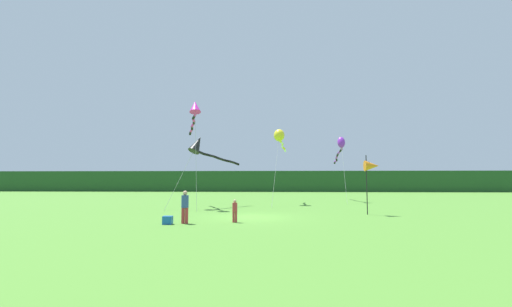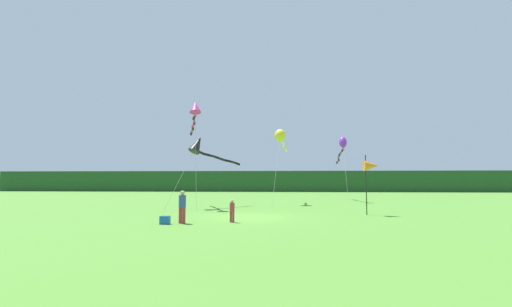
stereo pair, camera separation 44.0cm
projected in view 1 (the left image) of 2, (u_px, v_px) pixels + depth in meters
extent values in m
plane|color=#4C842D|center=(251.00, 217.00, 19.73)|extent=(120.00, 120.00, 0.00)
cube|color=#234C23|center=(267.00, 181.00, 64.68)|extent=(108.00, 3.87, 3.94)
cylinder|color=#B23338|center=(183.00, 216.00, 16.86)|extent=(0.17, 0.17, 0.80)
cylinder|color=#B23338|center=(187.00, 216.00, 16.85)|extent=(0.17, 0.17, 0.80)
cylinder|color=#334C8C|center=(185.00, 201.00, 16.91)|extent=(0.36, 0.36, 0.63)
sphere|color=tan|center=(185.00, 193.00, 16.95)|extent=(0.23, 0.23, 0.23)
cylinder|color=#B23338|center=(234.00, 217.00, 17.31)|extent=(0.12, 0.12, 0.57)
cylinder|color=#B23338|center=(236.00, 217.00, 17.30)|extent=(0.12, 0.12, 0.57)
cylinder|color=#B23338|center=(235.00, 207.00, 17.35)|extent=(0.26, 0.26, 0.45)
sphere|color=tan|center=(235.00, 201.00, 17.37)|extent=(0.17, 0.17, 0.17)
cube|color=#1959B2|center=(168.00, 220.00, 16.55)|extent=(0.45, 0.37, 0.41)
cylinder|color=black|center=(367.00, 185.00, 21.31)|extent=(0.06, 0.06, 3.79)
cone|color=orange|center=(372.00, 166.00, 21.39)|extent=(0.90, 0.70, 0.70)
cylinder|color=#B2B2B2|center=(196.00, 156.00, 24.69)|extent=(0.79, 2.23, 7.95)
cone|color=#E026B2|center=(195.00, 107.00, 26.13)|extent=(1.20, 1.34, 1.13)
cylinder|color=#E026B2|center=(195.00, 113.00, 26.39)|extent=(0.35, 0.69, 0.38)
cylinder|color=black|center=(194.00, 117.00, 26.94)|extent=(0.48, 0.67, 0.36)
cylinder|color=#E026B2|center=(194.00, 120.00, 27.49)|extent=(0.27, 0.65, 0.30)
cylinder|color=black|center=(194.00, 122.00, 28.07)|extent=(0.36, 0.66, 0.30)
cylinder|color=#E026B2|center=(193.00, 125.00, 28.63)|extent=(0.48, 0.66, 0.34)
cylinder|color=black|center=(192.00, 128.00, 29.18)|extent=(0.33, 0.68, 0.37)
cylinder|color=#E026B2|center=(191.00, 130.00, 29.74)|extent=(0.44, 0.66, 0.30)
cylinder|color=black|center=(190.00, 133.00, 30.29)|extent=(0.43, 0.69, 0.38)
cylinder|color=#B2B2B2|center=(344.00, 171.00, 32.36)|extent=(0.30, 3.53, 6.10)
ellipsoid|color=purple|center=(341.00, 142.00, 34.34)|extent=(0.84, 1.02, 1.34)
cylinder|color=purple|center=(342.00, 148.00, 34.62)|extent=(0.37, 0.75, 0.35)
cylinder|color=black|center=(341.00, 150.00, 35.26)|extent=(0.23, 0.73, 0.36)
cylinder|color=purple|center=(339.00, 152.00, 35.92)|extent=(0.27, 0.74, 0.36)
cylinder|color=black|center=(338.00, 155.00, 36.58)|extent=(0.20, 0.74, 0.41)
cylinder|color=purple|center=(337.00, 157.00, 37.23)|extent=(0.23, 0.75, 0.42)
cylinder|color=black|center=(337.00, 159.00, 37.87)|extent=(0.38, 0.76, 0.42)
cylinder|color=purple|center=(336.00, 161.00, 38.51)|extent=(0.27, 0.71, 0.27)
cylinder|color=black|center=(335.00, 162.00, 39.17)|extent=(0.26, 0.74, 0.36)
cylinder|color=#B2B2B2|center=(276.00, 169.00, 28.83)|extent=(0.72, 3.84, 6.36)
ellipsoid|color=yellow|center=(279.00, 135.00, 30.96)|extent=(1.21, 1.47, 1.42)
cylinder|color=yellow|center=(280.00, 141.00, 31.19)|extent=(0.37, 0.65, 0.29)
cylinder|color=white|center=(282.00, 143.00, 31.73)|extent=(0.38, 0.64, 0.27)
cylinder|color=yellow|center=(283.00, 144.00, 32.29)|extent=(0.21, 0.61, 0.26)
cylinder|color=white|center=(282.00, 146.00, 32.86)|extent=(0.21, 0.64, 0.36)
cylinder|color=yellow|center=(283.00, 148.00, 33.40)|extent=(0.44, 0.66, 0.35)
cylinder|color=white|center=(285.00, 150.00, 33.93)|extent=(0.32, 0.67, 0.38)
cylinder|color=#B2B2B2|center=(181.00, 176.00, 25.19)|extent=(1.88, 2.14, 5.05)
cone|color=black|center=(197.00, 144.00, 26.39)|extent=(1.68, 1.73, 1.64)
cylinder|color=black|center=(200.00, 152.00, 26.54)|extent=(0.61, 0.61, 0.38)
cylinder|color=black|center=(206.00, 155.00, 26.95)|extent=(0.55, 0.61, 0.29)
cylinder|color=black|center=(211.00, 156.00, 27.41)|extent=(0.48, 0.63, 0.26)
cylinder|color=black|center=(216.00, 157.00, 27.91)|extent=(0.49, 0.65, 0.31)
cylinder|color=black|center=(221.00, 159.00, 28.34)|extent=(0.60, 0.59, 0.34)
cylinder|color=black|center=(227.00, 161.00, 28.73)|extent=(0.58, 0.59, 0.28)
cylinder|color=black|center=(232.00, 162.00, 29.16)|extent=(0.51, 0.63, 0.28)
cylinder|color=black|center=(236.00, 164.00, 29.61)|extent=(0.56, 0.62, 0.34)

